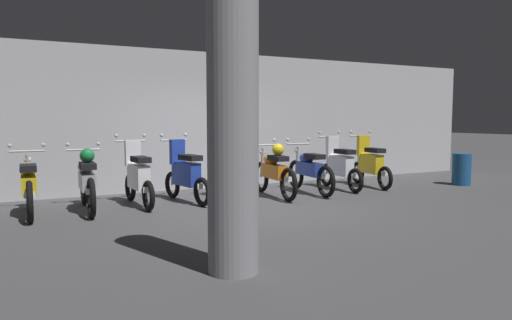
% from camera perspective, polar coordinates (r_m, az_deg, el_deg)
% --- Properties ---
extents(ground_plane, '(80.00, 80.00, 0.00)m').
position_cam_1_polar(ground_plane, '(8.50, -0.78, -5.60)').
color(ground_plane, '#424244').
extents(back_wall, '(16.00, 0.30, 3.05)m').
position_cam_1_polar(back_wall, '(10.73, -6.91, 4.78)').
color(back_wall, '#ADADB2').
rests_on(back_wall, ground).
extents(motorbike_slot_0, '(0.59, 1.95, 1.15)m').
position_cam_1_polar(motorbike_slot_0, '(8.48, -25.93, -2.76)').
color(motorbike_slot_0, black).
rests_on(motorbike_slot_0, ground).
extents(motorbike_slot_1, '(0.59, 1.95, 1.15)m').
position_cam_1_polar(motorbike_slot_1, '(8.46, -19.89, -2.33)').
color(motorbike_slot_1, black).
rests_on(motorbike_slot_1, ground).
extents(motorbike_slot_2, '(0.59, 1.68, 1.29)m').
position_cam_1_polar(motorbike_slot_2, '(8.72, -14.18, -1.97)').
color(motorbike_slot_2, black).
rests_on(motorbike_slot_2, ground).
extents(motorbike_slot_3, '(0.58, 1.67, 1.29)m').
position_cam_1_polar(motorbike_slot_3, '(8.94, -8.61, -1.70)').
color(motorbike_slot_3, black).
rests_on(motorbike_slot_3, ground).
extents(motorbike_slot_4, '(0.56, 1.68, 1.18)m').
position_cam_1_polar(motorbike_slot_4, '(9.03, -2.69, -1.35)').
color(motorbike_slot_4, black).
rests_on(motorbike_slot_4, ground).
extents(motorbike_slot_5, '(0.59, 1.95, 1.15)m').
position_cam_1_polar(motorbike_slot_5, '(9.45, 2.18, -1.29)').
color(motorbike_slot_5, black).
rests_on(motorbike_slot_5, ground).
extents(motorbike_slot_6, '(0.59, 1.95, 1.15)m').
position_cam_1_polar(motorbike_slot_6, '(9.96, 6.52, -1.19)').
color(motorbike_slot_6, black).
rests_on(motorbike_slot_6, ground).
extents(motorbike_slot_7, '(0.59, 1.68, 1.29)m').
position_cam_1_polar(motorbike_slot_7, '(10.59, 10.12, -0.68)').
color(motorbike_slot_7, black).
rests_on(motorbike_slot_7, ground).
extents(motorbike_slot_8, '(0.58, 1.68, 1.29)m').
position_cam_1_polar(motorbike_slot_8, '(11.17, 13.69, -0.45)').
color(motorbike_slot_8, black).
rests_on(motorbike_slot_8, ground).
extents(support_pillar, '(0.52, 0.52, 3.05)m').
position_cam_1_polar(support_pillar, '(4.71, -2.84, 4.51)').
color(support_pillar, gray).
rests_on(support_pillar, ground).
extents(trash_bin, '(0.43, 0.43, 0.75)m').
position_cam_1_polar(trash_bin, '(12.12, 23.75, -1.04)').
color(trash_bin, navy).
rests_on(trash_bin, ground).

